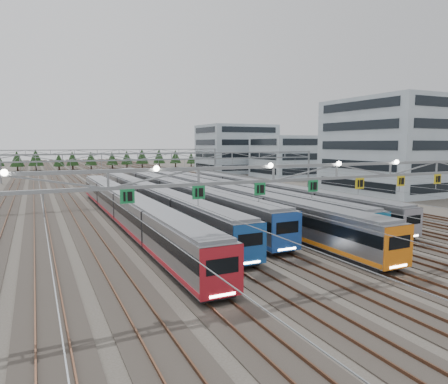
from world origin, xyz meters
name	(u,v)px	position (x,y,z in m)	size (l,w,h in m)	color
ground	(333,265)	(0.00, 0.00, 0.00)	(400.00, 400.00, 0.00)	#47423A
track_bed	(110,170)	(0.00, 100.00, 1.49)	(54.00, 260.00, 5.42)	#2D2823
train_a	(126,207)	(-11.25, 22.78, 2.05)	(2.77, 53.01, 3.61)	black
train_b	(148,197)	(-6.75, 30.09, 2.05)	(2.77, 58.04, 3.61)	black
train_c	(169,191)	(-2.25, 34.40, 2.16)	(2.92, 62.83, 3.81)	black
train_d	(213,195)	(2.25, 28.22, 2.08)	(2.81, 64.84, 3.66)	black
train_e	(220,190)	(6.75, 35.32, 1.90)	(2.55, 67.11, 3.31)	black
train_f	(267,193)	(11.25, 28.22, 1.91)	(2.55, 52.44, 3.32)	black
gantry_near	(337,174)	(-0.05, -0.12, 7.09)	(56.36, 0.61, 8.08)	gray
gantry_mid	(172,162)	(0.00, 40.00, 6.39)	(56.36, 0.36, 8.00)	gray
gantry_far	(119,155)	(0.00, 85.00, 6.39)	(56.36, 0.36, 8.00)	gray
depot_bldg_south	(392,146)	(41.78, 32.41, 8.91)	(18.00, 22.00, 17.81)	#95A5B1
depot_bldg_mid	(284,157)	(43.01, 70.76, 5.78)	(14.00, 16.00, 11.56)	#95A5B1
depot_bldg_north	(236,149)	(39.29, 93.23, 7.68)	(22.00, 18.00, 15.37)	#95A5B1
treeline	(84,158)	(-4.05, 130.32, 4.23)	(87.50, 5.60, 7.02)	#332114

